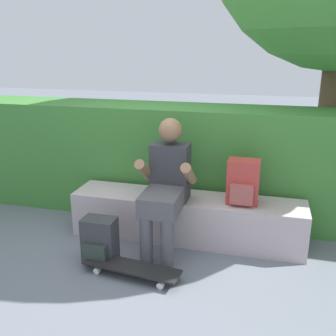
{
  "coord_description": "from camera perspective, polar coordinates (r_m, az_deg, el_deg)",
  "views": [
    {
      "loc": [
        0.68,
        -3.02,
        1.77
      ],
      "look_at": [
        -0.21,
        0.39,
        0.66
      ],
      "focal_mm": 41.47,
      "sensor_mm": 36.0,
      "label": 1
    }
  ],
  "objects": [
    {
      "name": "ground_plane",
      "position": [
        3.57,
        1.72,
        -12.27
      ],
      "size": [
        24.0,
        24.0,
        0.0
      ],
      "primitive_type": "plane",
      "color": "slate"
    },
    {
      "name": "bench_main",
      "position": [
        3.72,
        2.76,
        -7.32
      ],
      "size": [
        2.18,
        0.44,
        0.42
      ],
      "color": "#B3A3A7",
      "rests_on": "ground"
    },
    {
      "name": "person_skater",
      "position": [
        3.41,
        -0.26,
        -2.16
      ],
      "size": [
        0.49,
        0.62,
        1.17
      ],
      "color": "#333338",
      "rests_on": "ground"
    },
    {
      "name": "skateboard_near_person",
      "position": [
        3.22,
        -5.34,
        -14.38
      ],
      "size": [
        0.82,
        0.3,
        0.09
      ],
      "color": "black",
      "rests_on": "ground"
    },
    {
      "name": "backpack_on_bench",
      "position": [
        3.5,
        10.95,
        -2.12
      ],
      "size": [
        0.28,
        0.23,
        0.4
      ],
      "color": "#B23833",
      "rests_on": "bench_main"
    },
    {
      "name": "backpack_on_ground",
      "position": [
        3.39,
        -10.02,
        -10.58
      ],
      "size": [
        0.28,
        0.23,
        0.4
      ],
      "color": "#333338",
      "rests_on": "ground"
    },
    {
      "name": "hedge_row",
      "position": [
        4.1,
        9.11,
        0.5
      ],
      "size": [
        5.92,
        0.65,
        1.18
      ],
      "color": "#3A7831",
      "rests_on": "ground"
    }
  ]
}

